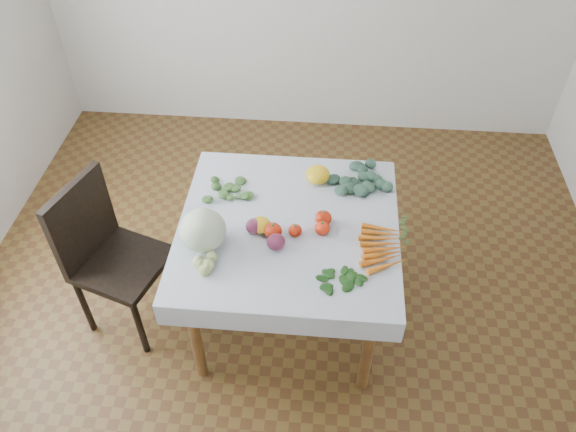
% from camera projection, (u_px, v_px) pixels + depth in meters
% --- Properties ---
extents(ground, '(4.00, 4.00, 0.00)m').
position_uv_depth(ground, '(288.00, 313.00, 3.40)').
color(ground, brown).
extents(table, '(1.00, 1.00, 0.75)m').
position_uv_depth(table, '(288.00, 239.00, 2.95)').
color(table, brown).
rests_on(table, ground).
extents(tablecloth, '(1.12, 1.12, 0.01)m').
position_uv_depth(tablecloth, '(288.00, 225.00, 2.88)').
color(tablecloth, white).
rests_on(tablecloth, table).
extents(chair, '(0.55, 0.55, 0.96)m').
position_uv_depth(chair, '(106.00, 249.00, 3.03)').
color(chair, black).
rests_on(chair, ground).
extents(cabbage, '(0.29, 0.29, 0.20)m').
position_uv_depth(cabbage, '(203.00, 230.00, 2.71)').
color(cabbage, silver).
rests_on(cabbage, tablecloth).
extents(tomato_a, '(0.09, 0.09, 0.07)m').
position_uv_depth(tomato_a, '(323.00, 218.00, 2.86)').
color(tomato_a, red).
rests_on(tomato_a, tablecloth).
extents(tomato_b, '(0.10, 0.10, 0.07)m').
position_uv_depth(tomato_b, '(322.00, 228.00, 2.81)').
color(tomato_b, red).
rests_on(tomato_b, tablecloth).
extents(tomato_c, '(0.10, 0.10, 0.08)m').
position_uv_depth(tomato_c, '(273.00, 231.00, 2.79)').
color(tomato_c, red).
rests_on(tomato_c, tablecloth).
extents(tomato_d, '(0.07, 0.07, 0.06)m').
position_uv_depth(tomato_d, '(295.00, 230.00, 2.80)').
color(tomato_d, red).
rests_on(tomato_d, tablecloth).
extents(heirloom_back, '(0.14, 0.14, 0.09)m').
position_uv_depth(heirloom_back, '(318.00, 175.00, 3.09)').
color(heirloom_back, yellow).
rests_on(heirloom_back, tablecloth).
extents(heirloom_front, '(0.11, 0.11, 0.07)m').
position_uv_depth(heirloom_front, '(261.00, 225.00, 2.82)').
color(heirloom_front, yellow).
rests_on(heirloom_front, tablecloth).
extents(onion_a, '(0.11, 0.11, 0.07)m').
position_uv_depth(onion_a, '(254.00, 226.00, 2.82)').
color(onion_a, '#4F1633').
rests_on(onion_a, tablecloth).
extents(onion_b, '(0.10, 0.10, 0.08)m').
position_uv_depth(onion_b, '(276.00, 242.00, 2.74)').
color(onion_b, '#4F1633').
rests_on(onion_b, tablecloth).
extents(tomatillo_cluster, '(0.15, 0.13, 0.05)m').
position_uv_depth(tomatillo_cluster, '(200.00, 266.00, 2.64)').
color(tomatillo_cluster, '#C3D078').
rests_on(tomatillo_cluster, tablecloth).
extents(carrot_bunch, '(0.22, 0.34, 0.03)m').
position_uv_depth(carrot_bunch, '(384.00, 246.00, 2.75)').
color(carrot_bunch, '#CC6916').
rests_on(carrot_bunch, tablecloth).
extents(kale_bunch, '(0.32, 0.29, 0.04)m').
position_uv_depth(kale_bunch, '(358.00, 178.00, 3.11)').
color(kale_bunch, '#3A5F4D').
rests_on(kale_bunch, tablecloth).
extents(basil_bunch, '(0.27, 0.20, 0.01)m').
position_uv_depth(basil_bunch, '(337.00, 278.00, 2.62)').
color(basil_bunch, '#205019').
rests_on(basil_bunch, tablecloth).
extents(dill_bunch, '(0.25, 0.20, 0.02)m').
position_uv_depth(dill_bunch, '(231.00, 190.00, 3.05)').
color(dill_bunch, '#4A7A38').
rests_on(dill_bunch, tablecloth).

